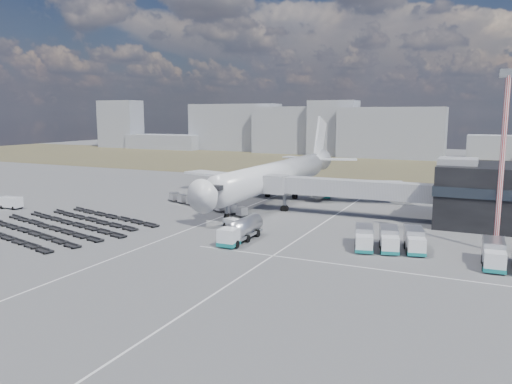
% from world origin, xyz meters
% --- Properties ---
extents(ground, '(420.00, 420.00, 0.00)m').
position_xyz_m(ground, '(0.00, 0.00, 0.00)').
color(ground, '#565659').
rests_on(ground, ground).
extents(grass_strip, '(420.00, 90.00, 0.01)m').
position_xyz_m(grass_strip, '(0.00, 110.00, 0.01)').
color(grass_strip, brown).
rests_on(grass_strip, ground).
extents(lane_markings, '(47.12, 110.00, 0.01)m').
position_xyz_m(lane_markings, '(9.77, 3.00, 0.01)').
color(lane_markings, silver).
rests_on(lane_markings, ground).
extents(jet_bridge, '(30.30, 3.80, 7.05)m').
position_xyz_m(jet_bridge, '(15.90, 20.42, 5.05)').
color(jet_bridge, '#939399').
rests_on(jet_bridge, ground).
extents(airliner, '(51.59, 64.53, 17.62)m').
position_xyz_m(airliner, '(0.00, 32.38, 5.29)').
color(airliner, silver).
rests_on(airliner, ground).
extents(skyline, '(300.41, 26.09, 25.06)m').
position_xyz_m(skyline, '(-5.41, 150.69, 10.15)').
color(skyline, '#91949E').
rests_on(skyline, ground).
extents(fuel_tanker, '(2.65, 10.09, 3.26)m').
position_xyz_m(fuel_tanker, '(8.88, -3.09, 1.63)').
color(fuel_tanker, silver).
rests_on(fuel_tanker, ground).
extents(pushback_tug, '(3.30, 2.53, 1.35)m').
position_xyz_m(pushback_tug, '(3.60, 4.37, 0.68)').
color(pushback_tug, silver).
rests_on(pushback_tug, ground).
extents(utility_van, '(4.42, 2.19, 2.31)m').
position_xyz_m(utility_van, '(-42.50, 0.28, 1.15)').
color(utility_van, silver).
rests_on(utility_van, ground).
extents(catering_truck, '(3.55, 5.84, 2.50)m').
position_xyz_m(catering_truck, '(8.62, 38.63, 1.28)').
color(catering_truck, silver).
rests_on(catering_truck, ground).
extents(service_trucks_near, '(10.26, 8.65, 2.71)m').
position_xyz_m(service_trucks_near, '(29.04, 1.28, 1.47)').
color(service_trucks_near, silver).
rests_on(service_trucks_near, ground).
extents(uld_row, '(22.86, 10.61, 1.63)m').
position_xyz_m(uld_row, '(-8.52, 16.12, 0.97)').
color(uld_row, black).
rests_on(uld_row, ground).
extents(baggage_dollies, '(30.65, 25.93, 0.64)m').
position_xyz_m(baggage_dollies, '(-21.80, -7.33, 0.32)').
color(baggage_dollies, black).
rests_on(baggage_dollies, ground).
extents(floodlight_mast, '(2.25, 1.84, 23.77)m').
position_xyz_m(floodlight_mast, '(42.08, 6.33, 11.91)').
color(floodlight_mast, red).
rests_on(floodlight_mast, ground).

